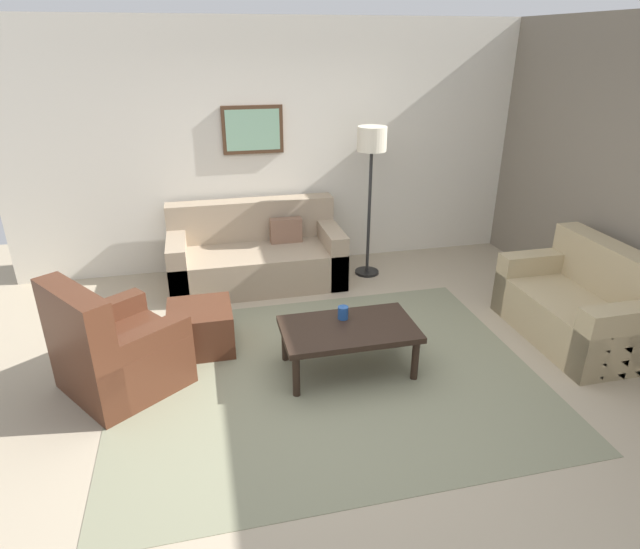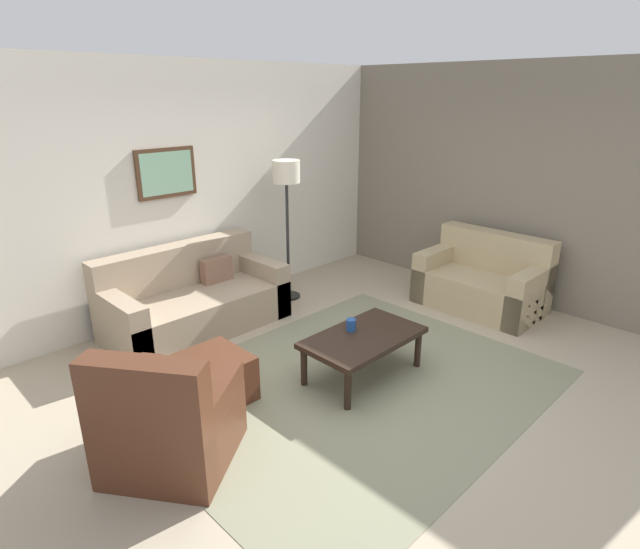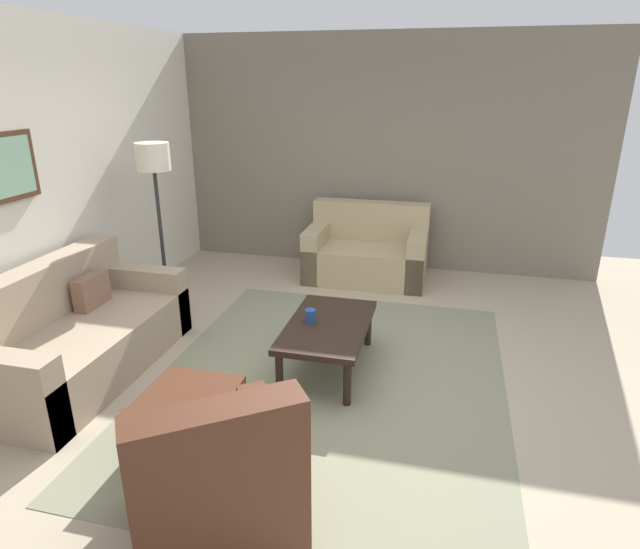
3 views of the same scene
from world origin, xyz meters
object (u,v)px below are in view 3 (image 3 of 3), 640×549
(couch_loveseat, at_px, (367,253))
(framed_artwork, at_px, (1,168))
(cup, at_px, (310,316))
(coffee_table, at_px, (328,329))
(armchair_leather, at_px, (215,493))
(couch_main, at_px, (71,337))
(ottoman, at_px, (191,419))
(lamp_standing, at_px, (155,175))

(couch_loveseat, height_order, framed_artwork, framed_artwork)
(cup, bearing_deg, coffee_table, -85.96)
(armchair_leather, bearing_deg, cup, -0.33)
(couch_main, distance_m, armchair_leather, 2.30)
(couch_main, height_order, couch_loveseat, same)
(ottoman, height_order, framed_artwork, framed_artwork)
(coffee_table, xyz_separation_m, framed_artwork, (-0.44, 2.45, 1.27))
(couch_main, distance_m, cup, 1.96)
(armchair_leather, xyz_separation_m, framed_artwork, (1.42, 2.30, 1.33))
(ottoman, bearing_deg, couch_loveseat, -9.86)
(armchair_leather, height_order, lamp_standing, lamp_standing)
(ottoman, xyz_separation_m, lamp_standing, (1.96, 1.26, 1.21))
(ottoman, bearing_deg, framed_artwork, 67.75)
(coffee_table, relative_size, cup, 10.01)
(couch_loveseat, bearing_deg, ottoman, 170.14)
(framed_artwork, bearing_deg, cup, -79.37)
(couch_loveseat, relative_size, framed_artwork, 2.05)
(couch_loveseat, bearing_deg, lamp_standing, 128.71)
(couch_loveseat, xyz_separation_m, ottoman, (-3.45, 0.60, -0.10))
(ottoman, xyz_separation_m, cup, (1.18, -0.49, 0.26))
(couch_main, bearing_deg, ottoman, -115.44)
(couch_main, bearing_deg, lamp_standing, -5.78)
(coffee_table, height_order, cup, cup)
(coffee_table, bearing_deg, cup, 94.04)
(cup, bearing_deg, framed_artwork, 100.63)
(couch_loveseat, height_order, coffee_table, couch_loveseat)
(ottoman, bearing_deg, coffee_table, -28.10)
(couch_main, distance_m, ottoman, 1.54)
(couch_main, relative_size, ottoman, 3.40)
(couch_loveseat, distance_m, framed_artwork, 3.87)
(ottoman, xyz_separation_m, coffee_table, (1.19, -0.63, 0.16))
(couch_loveseat, height_order, armchair_leather, armchair_leather)
(ottoman, bearing_deg, cup, -22.65)
(ottoman, distance_m, lamp_standing, 2.63)
(couch_main, bearing_deg, couch_loveseat, -35.48)
(couch_main, relative_size, couch_loveseat, 1.36)
(armchair_leather, bearing_deg, framed_artwork, 58.33)
(coffee_table, bearing_deg, lamp_standing, 67.71)
(cup, bearing_deg, armchair_leather, 179.67)
(couch_loveseat, distance_m, lamp_standing, 2.63)
(ottoman, distance_m, coffee_table, 1.36)
(couch_main, relative_size, cup, 17.35)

